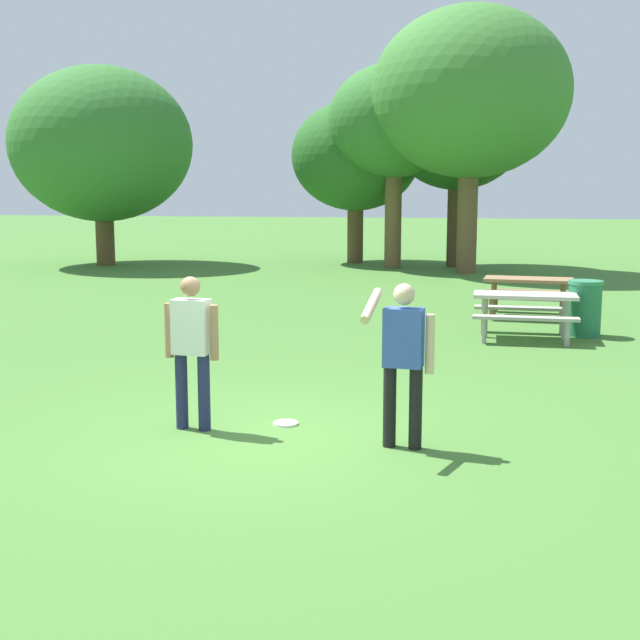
% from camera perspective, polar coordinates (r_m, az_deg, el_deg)
% --- Properties ---
extents(ground_plane, '(120.00, 120.00, 0.00)m').
position_cam_1_polar(ground_plane, '(8.94, -4.12, -7.87)').
color(ground_plane, '#447530').
extents(person_thrower, '(0.61, 0.26, 1.64)m').
position_cam_1_polar(person_thrower, '(9.15, -8.50, -1.48)').
color(person_thrower, '#1E234C').
rests_on(person_thrower, ground).
extents(person_catcher, '(0.67, 0.66, 1.64)m').
position_cam_1_polar(person_catcher, '(8.43, 5.52, -2.18)').
color(person_catcher, black).
rests_on(person_catcher, ground).
extents(frisbee, '(0.27, 0.27, 0.03)m').
position_cam_1_polar(frisbee, '(9.44, -2.29, -6.85)').
color(frisbee, white).
rests_on(frisbee, ground).
extents(picnic_table_near, '(1.73, 1.46, 0.77)m').
position_cam_1_polar(picnic_table_near, '(14.91, 13.41, 0.92)').
color(picnic_table_near, '#B2ADA3').
rests_on(picnic_table_near, ground).
extents(picnic_table_far, '(1.82, 1.57, 0.77)m').
position_cam_1_polar(picnic_table_far, '(17.40, 13.63, 2.03)').
color(picnic_table_far, olive).
rests_on(picnic_table_far, ground).
extents(trash_can_beside_table, '(0.59, 0.59, 0.96)m').
position_cam_1_polar(trash_can_beside_table, '(15.48, 17.12, 0.76)').
color(trash_can_beside_table, '#237047').
rests_on(trash_can_beside_table, ground).
extents(tree_tall_left, '(5.76, 5.76, 6.30)m').
position_cam_1_polar(tree_tall_left, '(28.75, -14.27, 11.19)').
color(tree_tall_left, brown).
rests_on(tree_tall_left, ground).
extents(tree_broad_center, '(4.23, 4.23, 5.32)m').
position_cam_1_polar(tree_broad_center, '(28.76, 2.38, 10.78)').
color(tree_broad_center, brown).
rests_on(tree_broad_center, ground).
extents(tree_far_right, '(4.08, 4.08, 6.27)m').
position_cam_1_polar(tree_far_right, '(27.16, 4.95, 12.94)').
color(tree_far_right, brown).
rests_on(tree_far_right, ground).
extents(tree_slender_mid, '(4.13, 4.13, 5.93)m').
position_cam_1_polar(tree_slender_mid, '(27.73, 9.10, 12.05)').
color(tree_slender_mid, '#4C3823').
rests_on(tree_slender_mid, ground).
extents(tree_back_left, '(5.73, 5.73, 7.63)m').
position_cam_1_polar(tree_back_left, '(25.90, 9.94, 14.57)').
color(tree_back_left, brown).
rests_on(tree_back_left, ground).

